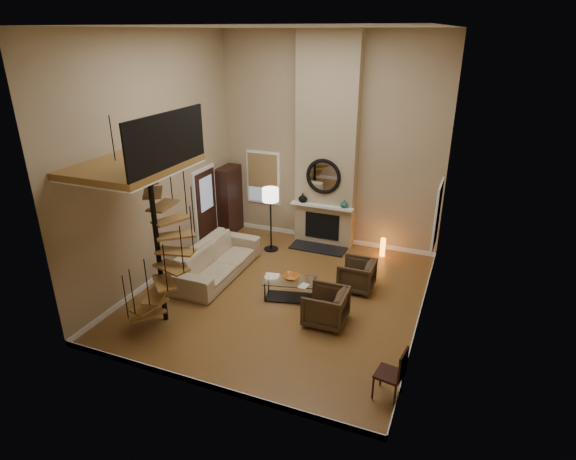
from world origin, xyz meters
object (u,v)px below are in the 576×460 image
at_px(hutch, 229,201).
at_px(sofa, 217,260).
at_px(floor_lamp, 270,200).
at_px(accent_lamp, 383,247).
at_px(side_chair, 395,372).
at_px(coffee_table, 290,287).
at_px(armchair_near, 360,276).
at_px(armchair_far, 329,307).

bearing_deg(hutch, sofa, -68.29).
distance_m(floor_lamp, accent_lamp, 3.16).
xyz_separation_m(sofa, side_chair, (4.69, -2.62, 0.13)).
distance_m(accent_lamp, side_chair, 5.27).
distance_m(floor_lamp, side_chair, 6.05).
height_order(coffee_table, accent_lamp, accent_lamp).
relative_size(hutch, coffee_table, 1.57).
distance_m(armchair_near, accent_lamp, 1.94).
xyz_separation_m(hutch, side_chair, (5.68, -5.10, -0.42)).
bearing_deg(armchair_far, armchair_near, 170.17).
xyz_separation_m(sofa, floor_lamp, (0.63, 1.78, 1.02)).
relative_size(sofa, armchair_near, 3.48).
height_order(armchair_far, side_chair, side_chair).
relative_size(sofa, armchair_far, 3.25).
xyz_separation_m(armchair_far, coffee_table, (-1.07, 0.58, -0.07)).
height_order(accent_lamp, side_chair, side_chair).
bearing_deg(coffee_table, armchair_near, 35.76).
bearing_deg(side_chair, hutch, 138.06).
relative_size(armchair_near, accent_lamp, 1.60).
height_order(armchair_near, armchair_far, armchair_far).
distance_m(hutch, side_chair, 7.64).
height_order(armchair_far, coffee_table, armchair_far).
bearing_deg(hutch, accent_lamp, 0.23).
height_order(armchair_near, accent_lamp, armchair_near).
bearing_deg(sofa, coffee_table, -100.96).
height_order(coffee_table, side_chair, side_chair).
height_order(hutch, accent_lamp, hutch).
xyz_separation_m(coffee_table, accent_lamp, (1.44, 2.88, -0.03)).
height_order(armchair_near, side_chair, side_chair).
distance_m(armchair_far, side_chair, 2.29).
bearing_deg(coffee_table, accent_lamp, 63.35).
bearing_deg(side_chair, sofa, 150.84).
xyz_separation_m(sofa, coffee_table, (2.03, -0.38, -0.11)).
relative_size(coffee_table, side_chair, 1.37).
distance_m(armchair_near, floor_lamp, 3.16).
height_order(sofa, armchair_far, sofa).
bearing_deg(hutch, armchair_far, -40.07).
distance_m(sofa, armchair_near, 3.39).
bearing_deg(floor_lamp, armchair_near, -23.98).
bearing_deg(sofa, side_chair, -119.65).
height_order(floor_lamp, accent_lamp, floor_lamp).
distance_m(sofa, armchair_far, 3.25).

